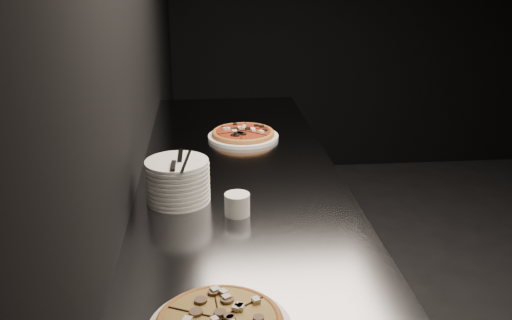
{
  "coord_description": "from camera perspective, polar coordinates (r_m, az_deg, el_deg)",
  "views": [
    {
      "loc": [
        -2.25,
        -1.9,
        1.71
      ],
      "look_at": [
        -2.08,
        -0.04,
        1.01
      ],
      "focal_mm": 40.0,
      "sensor_mm": 36.0,
      "label": 1
    }
  ],
  "objects": [
    {
      "name": "pizza_tomato",
      "position": [
        2.52,
        -1.29,
        2.6
      ],
      "size": [
        0.36,
        0.36,
        0.04
      ],
      "rotation": [
        0.0,
        0.0,
        0.37
      ],
      "color": "white",
      "rests_on": "counter"
    },
    {
      "name": "plate_stack",
      "position": [
        1.9,
        -7.84,
        -2.06
      ],
      "size": [
        0.21,
        0.21,
        0.14
      ],
      "color": "white",
      "rests_on": "counter"
    },
    {
      "name": "cutlery",
      "position": [
        1.86,
        -7.71,
        -0.15
      ],
      "size": [
        0.09,
        0.22,
        0.01
      ],
      "rotation": [
        0.0,
        0.0,
        -0.01
      ],
      "color": "silver",
      "rests_on": "plate_stack"
    },
    {
      "name": "wall_left",
      "position": [
        1.94,
        -12.75,
        10.74
      ],
      "size": [
        0.02,
        5.0,
        2.8
      ],
      "primitive_type": "cube",
      "color": "black",
      "rests_on": "floor"
    },
    {
      "name": "ramekin",
      "position": [
        1.79,
        -1.89,
        -4.39
      ],
      "size": [
        0.08,
        0.08,
        0.07
      ],
      "color": "white",
      "rests_on": "counter"
    },
    {
      "name": "counter",
      "position": [
        2.28,
        -1.37,
        -12.84
      ],
      "size": [
        0.74,
        2.44,
        0.92
      ],
      "color": "slate",
      "rests_on": "floor"
    }
  ]
}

